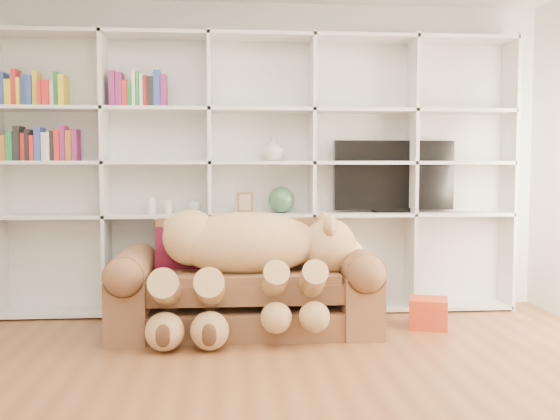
{
  "coord_description": "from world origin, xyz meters",
  "views": [
    {
      "loc": [
        -0.27,
        -3.07,
        1.27
      ],
      "look_at": [
        0.11,
        1.63,
        0.94
      ],
      "focal_mm": 40.0,
      "sensor_mm": 36.0,
      "label": 1
    }
  ],
  "objects": [
    {
      "name": "tv",
      "position": [
        1.17,
        2.35,
        1.18
      ],
      "size": [
        1.07,
        0.18,
        0.63
      ],
      "color": "black",
      "rests_on": "bookshelf"
    },
    {
      "name": "snow_globe",
      "position": [
        -0.57,
        2.3,
        0.92
      ],
      "size": [
        0.11,
        0.11,
        0.11
      ],
      "primitive_type": "sphere",
      "color": "silver",
      "rests_on": "bookshelf"
    },
    {
      "name": "gift_box",
      "position": [
        1.28,
        1.66,
        0.12
      ],
      "size": [
        0.36,
        0.35,
        0.23
      ],
      "primitive_type": "cube",
      "rotation": [
        0.0,
        0.0,
        -0.32
      ],
      "color": "#B33317",
      "rests_on": "floor"
    },
    {
      "name": "figurine_tall",
      "position": [
        -0.94,
        2.3,
        0.94
      ],
      "size": [
        0.07,
        0.07,
        0.14
      ],
      "primitive_type": "cylinder",
      "rotation": [
        0.0,
        0.0,
        0.02
      ],
      "color": "beige",
      "rests_on": "bookshelf"
    },
    {
      "name": "throw_pillow",
      "position": [
        -0.67,
        1.86,
        0.61
      ],
      "size": [
        0.37,
        0.23,
        0.38
      ],
      "primitive_type": "cube",
      "rotation": [
        -0.24,
        0.0,
        -0.07
      ],
      "color": "#550E22",
      "rests_on": "sofa"
    },
    {
      "name": "figurine_short",
      "position": [
        -0.8,
        2.3,
        0.92
      ],
      "size": [
        0.07,
        0.07,
        0.12
      ],
      "primitive_type": "cylinder",
      "rotation": [
        0.0,
        0.0,
        -0.06
      ],
      "color": "beige",
      "rests_on": "bookshelf"
    },
    {
      "name": "sofa",
      "position": [
        -0.16,
        1.72,
        0.32
      ],
      "size": [
        2.0,
        0.86,
        0.84
      ],
      "color": "brown",
      "rests_on": "floor"
    },
    {
      "name": "green_vase",
      "position": [
        0.17,
        2.3,
        0.98
      ],
      "size": [
        0.23,
        0.23,
        0.23
      ],
      "primitive_type": "sphere",
      "color": "#2D583C",
      "rests_on": "bookshelf"
    },
    {
      "name": "wall_front",
      "position": [
        0.0,
        -2.5,
        1.35
      ],
      "size": [
        5.0,
        0.02,
        2.7
      ],
      "primitive_type": "cube",
      "color": "silver",
      "rests_on": "floor"
    },
    {
      "name": "teddy_bear",
      "position": [
        -0.14,
        1.55,
        0.6
      ],
      "size": [
        1.62,
        0.86,
        0.94
      ],
      "rotation": [
        0.0,
        0.0,
        0.06
      ],
      "color": "tan",
      "rests_on": "sofa"
    },
    {
      "name": "shelf_vase",
      "position": [
        0.1,
        2.3,
        1.42
      ],
      "size": [
        0.25,
        0.25,
        0.2
      ],
      "primitive_type": "imported",
      "rotation": [
        0.0,
        0.0,
        -0.33
      ],
      "color": "beige",
      "rests_on": "bookshelf"
    },
    {
      "name": "picture_frame",
      "position": [
        -0.14,
        2.3,
        0.96
      ],
      "size": [
        0.14,
        0.05,
        0.17
      ],
      "primitive_type": "cube",
      "rotation": [
        0.0,
        0.0,
        0.18
      ],
      "color": "brown",
      "rests_on": "bookshelf"
    },
    {
      "name": "bookshelf",
      "position": [
        -0.24,
        2.36,
        1.31
      ],
      "size": [
        4.43,
        0.35,
        2.4
      ],
      "color": "silver",
      "rests_on": "floor"
    },
    {
      "name": "wall_back",
      "position": [
        0.0,
        2.5,
        1.35
      ],
      "size": [
        5.0,
        0.02,
        2.7
      ],
      "primitive_type": "cube",
      "color": "silver",
      "rests_on": "floor"
    },
    {
      "name": "floor",
      "position": [
        0.0,
        0.0,
        0.0
      ],
      "size": [
        5.0,
        5.0,
        0.0
      ],
      "primitive_type": "plane",
      "color": "brown",
      "rests_on": "ground"
    }
  ]
}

